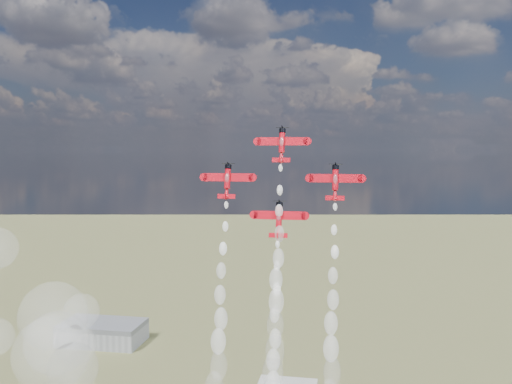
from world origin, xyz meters
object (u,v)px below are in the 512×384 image
Objects in this scene: plane_lead at (282,144)px; plane_left at (227,180)px; hangar at (103,332)px; plane_slot at (279,219)px; plane_right at (335,181)px.

plane_lead is 1.00× the size of plane_left.
plane_lead reaches higher than hangar.
hangar is 4.04× the size of plane_left.
plane_lead reaches higher than plane_slot.
hangar is at bearing 127.75° from plane_lead.
plane_lead is 16.04m from plane_left.
hangar is 243.56m from plane_slot.
plane_slot is (-13.14, -2.46, -8.86)m from plane_right.
plane_slot is (134.49, -178.63, 96.58)m from hangar.
plane_left is at bearing 180.00° from plane_right.
hangar is 4.04× the size of plane_slot.
plane_right is at bearing -50.04° from hangar.
plane_lead is 16.04m from plane_right.
plane_right is at bearing 10.62° from plane_slot.
plane_slot is at bearing -169.38° from plane_right.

